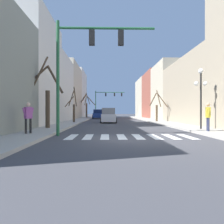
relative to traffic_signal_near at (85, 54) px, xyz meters
name	(u,v)px	position (x,y,z in m)	size (l,w,h in m)	color
ground_plane	(132,140)	(2.51, -1.80, -4.65)	(240.00, 240.00, 0.00)	#424247
sidewalk_left	(20,138)	(-2.92, -1.80, -4.58)	(2.31, 90.00, 0.15)	#ADA89E
building_row_left	(51,88)	(-7.07, 20.51, 0.23)	(6.00, 53.69, 10.90)	gray
building_row_right	(183,86)	(12.08, 18.48, 0.34)	(6.00, 55.24, 12.89)	tan
crosswalk_stripes	(130,137)	(2.51, -0.54, -4.65)	(6.75, 2.60, 0.01)	white
traffic_signal_near	(85,54)	(0.00, 0.00, 0.00)	(5.58, 0.28, 6.51)	#236038
traffic_signal_far	(106,97)	(1.13, 41.63, 0.24)	(7.26, 0.28, 6.56)	#236038
street_lamp_right_corner	(201,86)	(7.87, 2.76, -1.49)	(0.95, 0.36, 4.25)	black
car_driving_away_lane	(108,116)	(1.46, 14.77, -3.81)	(1.96, 4.85, 1.81)	silver
car_at_intersection	(110,115)	(1.78, 25.32, -3.91)	(2.01, 4.71, 1.57)	#A38423
car_parked_left_far	(98,114)	(-0.58, 32.44, -3.81)	(2.12, 4.76, 1.81)	navy
pedestrian_waiting_at_curb	(28,115)	(-3.14, -0.10, -3.47)	(0.49, 0.67, 1.75)	black
pedestrian_on_right_sidewalk	(208,114)	(7.61, 1.12, -3.45)	(0.32, 0.76, 1.77)	#282D47
street_tree_left_near	(86,106)	(-3.00, 33.00, -2.04)	(3.43, 1.26, 5.15)	brown
street_tree_right_mid	(73,108)	(-2.64, 13.14, -2.87)	(1.20, 1.55, 4.14)	#473828
street_tree_left_far	(46,97)	(-3.33, 4.14, -2.21)	(3.18, 0.92, 5.40)	#473828
street_tree_left_mid	(157,107)	(7.59, 14.86, -2.72)	(2.26, 1.22, 3.94)	brown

